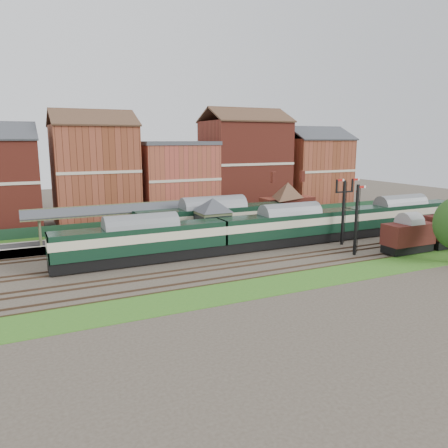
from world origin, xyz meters
name	(u,v)px	position (x,y,z in m)	size (l,w,h in m)	color
ground	(247,250)	(0.00, 0.00, 0.00)	(160.00, 160.00, 0.00)	#473D33
grass_back	(197,226)	(0.00, 16.00, 0.03)	(90.00, 4.50, 0.06)	#2D6619
grass_front	(309,279)	(0.00, -12.00, 0.03)	(90.00, 5.00, 0.06)	#2D6619
fence	(192,219)	(0.00, 18.00, 0.75)	(90.00, 0.12, 1.50)	#193823
platform	(179,234)	(-5.00, 9.75, 0.50)	(55.00, 3.40, 1.00)	#2D2D2D
signal_box	(213,221)	(-3.00, 3.25, 3.19)	(5.40, 5.40, 6.00)	#5B6D4D
brick_hut	(269,232)	(5.00, 3.25, 1.20)	(3.20, 2.64, 2.94)	brown
station_building	(287,201)	(12.00, 9.75, 3.96)	(8.10, 8.10, 5.90)	maroon
canopy	(133,207)	(-11.00, 9.75, 4.58)	(26.00, 3.89, 4.08)	#4D5434
semaphore_bracket	(344,208)	(12.04, -2.50, 4.63)	(3.60, 0.25, 8.18)	black
semaphore_siding	(356,219)	(10.02, -7.00, 4.16)	(1.23, 0.25, 8.00)	black
town_backdrop	(175,176)	(-0.18, 25.00, 7.00)	(69.00, 10.00, 16.00)	maroon
dmu_train	(290,226)	(5.88, 0.00, 2.49)	(55.59, 2.92, 4.27)	black
platform_railcar	(213,220)	(-1.48, 6.50, 2.72)	(20.32, 3.20, 4.68)	black
goods_van_a	(408,235)	(16.04, -9.00, 2.09)	(6.05, 2.62, 3.67)	black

